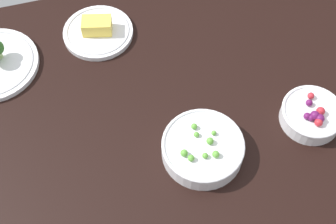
% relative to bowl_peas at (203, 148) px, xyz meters
% --- Properties ---
extents(dining_table, '(1.18, 0.92, 0.04)m').
position_rel_bowl_peas_xyz_m(dining_table, '(-0.05, 0.11, -0.04)').
color(dining_table, black).
rests_on(dining_table, ground).
extents(bowl_peas, '(0.18, 0.18, 0.06)m').
position_rel_bowl_peas_xyz_m(bowl_peas, '(0.00, 0.00, 0.00)').
color(bowl_peas, silver).
rests_on(bowl_peas, dining_table).
extents(plate_cheese, '(0.18, 0.18, 0.05)m').
position_rel_bowl_peas_xyz_m(plate_cheese, '(-0.15, 0.40, -0.01)').
color(plate_cheese, silver).
rests_on(plate_cheese, dining_table).
extents(bowl_berries, '(0.14, 0.14, 0.06)m').
position_rel_bowl_peas_xyz_m(bowl_berries, '(0.27, 0.01, -0.00)').
color(bowl_berries, silver).
rests_on(bowl_berries, dining_table).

